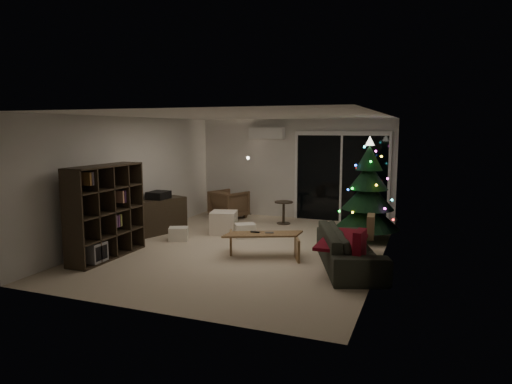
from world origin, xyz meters
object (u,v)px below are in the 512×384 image
Objects in this scene: coffee_table at (263,245)px; sofa at (350,249)px; media_cabinet at (159,216)px; armchair at (229,204)px; christmas_tree at (368,189)px; bookshelf at (97,211)px.

sofa is at bearing -27.74° from coffee_table.
coffee_table is (-1.55, 0.10, -0.10)m from sofa.
coffee_table is (2.75, -0.91, -0.17)m from media_cabinet.
sofa reaches higher than coffee_table.
media_cabinet is 4.42m from sofa.
armchair is 0.37× the size of christmas_tree.
sofa is at bearing 26.52° from bookshelf.
coffee_table is at bearing 1.39° from media_cabinet.
christmas_tree reaches higher than armchair.
coffee_table is (2.75, 1.06, -0.61)m from bookshelf.
bookshelf is 1.24× the size of coffee_table.
christmas_tree reaches higher than bookshelf.
sofa is (4.30, 0.96, -0.51)m from bookshelf.
sofa is at bearing 6.49° from media_cabinet.
armchair is (0.74, 4.02, -0.46)m from bookshelf.
media_cabinet is 4.48m from christmas_tree.
armchair reaches higher than sofa.
bookshelf is 2.08× the size of armchair.
bookshelf is 0.78× the size of christmas_tree.
bookshelf is 0.76× the size of sofa.
sofa is (4.30, -1.01, -0.06)m from media_cabinet.
bookshelf is at bearing 176.95° from coffee_table.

